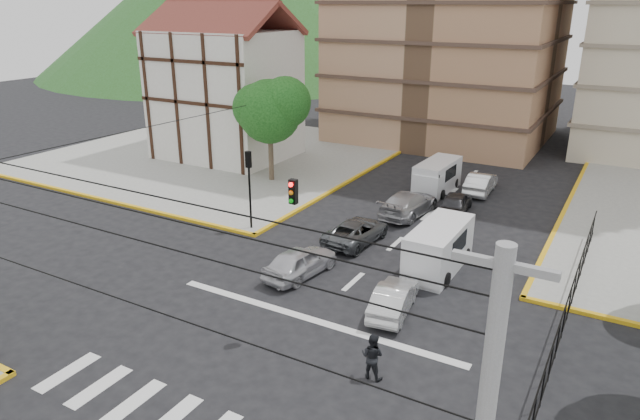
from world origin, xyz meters
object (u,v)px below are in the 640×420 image
Objects in this scene: van_left_lane at (436,178)px; car_white_front_right at (394,298)px; pedestrian_crosswalk at (372,356)px; van_right_lane at (437,250)px; car_silver_front_left at (300,261)px; traffic_light_nw at (249,177)px.

car_white_front_right is (3.70, -16.04, -0.38)m from van_left_lane.
car_white_front_right is at bearing -76.12° from pedestrian_crosswalk.
car_white_front_right is (-0.27, -4.54, -0.44)m from van_right_lane.
car_silver_front_left is at bearing -40.70° from pedestrian_crosswalk.
pedestrian_crosswalk is (4.75, -20.46, -0.17)m from van_left_lane.
traffic_light_nw reaches higher than van_right_lane.
van_left_lane reaches higher than car_silver_front_left.
van_right_lane is 6.47m from car_silver_front_left.
pedestrian_crosswalk is (11.49, -8.81, -2.27)m from traffic_light_nw.
traffic_light_nw is 11.59m from car_white_front_right.
van_right_lane is 1.19× the size of car_silver_front_left.
van_left_lane is at bearing 59.96° from traffic_light_nw.
pedestrian_crosswalk reaches higher than car_white_front_right.
van_right_lane reaches higher than pedestrian_crosswalk.
car_white_front_right is 2.28× the size of pedestrian_crosswalk.
car_silver_front_left is 5.20m from car_white_front_right.
pedestrian_crosswalk is at bearing -37.48° from traffic_light_nw.
car_silver_front_left is at bearing -92.62° from van_left_lane.
car_white_front_right is at bearing -74.30° from van_left_lane.
van_right_lane is at bearing -68.26° from van_left_lane.
van_left_lane is 1.23× the size of car_white_front_right.
van_right_lane is (10.70, 0.15, -2.04)m from traffic_light_nw.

